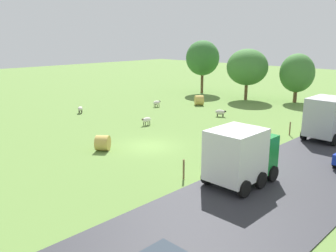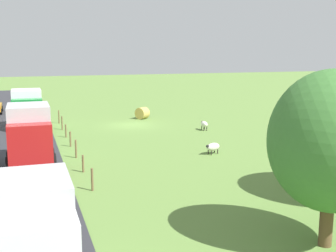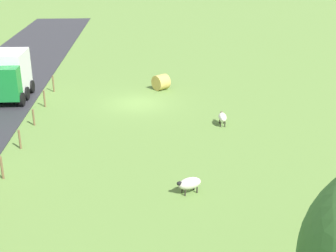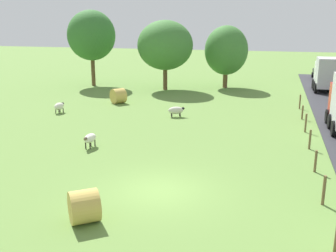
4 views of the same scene
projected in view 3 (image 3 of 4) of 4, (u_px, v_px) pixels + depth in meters
name	position (u px, v px, depth m)	size (l,w,h in m)	color
ground_plane	(138.00, 103.00, 33.18)	(160.00, 160.00, 0.00)	olive
sheep_0	(222.00, 117.00, 29.00)	(0.54, 1.17, 0.79)	silver
sheep_1	(189.00, 183.00, 21.13)	(1.28, 0.94, 0.77)	beige
hay_bale_1	(161.00, 82.00, 36.04)	(1.19, 1.19, 1.00)	tan
fence_post_0	(53.00, 84.00, 35.51)	(0.12, 0.12, 1.28)	brown
fence_post_1	(44.00, 99.00, 32.24)	(0.12, 0.12, 1.21)	brown
fence_post_2	(34.00, 117.00, 28.97)	(0.12, 0.12, 1.07)	brown
fence_post_3	(20.00, 139.00, 25.68)	(0.12, 0.12, 1.12)	brown
fence_post_4	(2.00, 168.00, 22.37)	(0.12, 0.12, 1.22)	brown
truck_0	(7.00, 75.00, 33.25)	(2.85, 4.33, 3.41)	#197F33
car_5	(0.00, 56.00, 43.17)	(1.98, 3.88, 1.52)	orange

